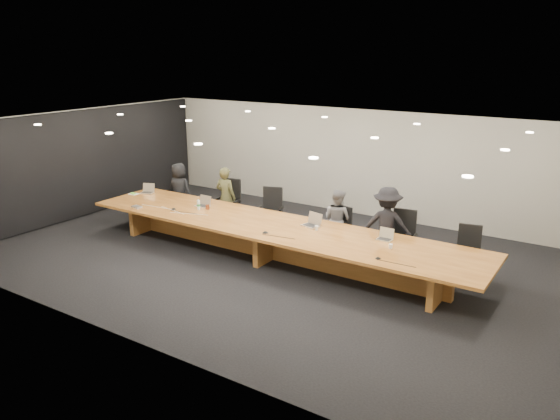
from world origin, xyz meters
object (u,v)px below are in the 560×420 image
Objects in this scene: chair_far_left at (171,195)px; laptop_e at (384,234)px; chair_left at (227,203)px; person_a at (180,190)px; laptop_a at (147,188)px; paper_cup_far at (391,246)px; person_d at (387,225)px; person_b at (226,197)px; mic_left at (174,209)px; chair_mid_right at (338,229)px; water_bottle at (199,205)px; conference_table at (272,235)px; chair_far_right at (468,252)px; laptop_b at (202,201)px; mic_right at (378,258)px; chair_mid_left at (270,211)px; paper_cup_near at (317,228)px; person_c at (337,220)px; chair_right at (401,238)px; laptop_d at (311,220)px; amber_mug at (208,207)px; av_box at (137,207)px; mic_center at (265,232)px.

chair_far_left is 3.71× the size of laptop_e.
person_a is at bearing 173.24° from chair_left.
laptop_a is 6.75m from paper_cup_far.
person_d reaches higher than person_a.
mic_left is at bearing 71.95° from person_b.
paper_cup_far is (6.34, -1.17, 0.07)m from person_a.
chair_left is 1.20× the size of chair_mid_right.
water_bottle is (1.69, -1.18, 0.14)m from person_a.
conference_table is 2.39m from laptop_e.
laptop_b is at bearing 176.97° from chair_far_right.
mic_right is (6.74, -1.00, -0.11)m from laptop_a.
person_b reaches higher than water_bottle.
water_bottle is (-1.09, -1.32, 0.30)m from chair_mid_left.
paper_cup_near is 3.53m from mic_left.
person_c reaches higher than laptop_b.
chair_mid_left is 0.98× the size of chair_right.
chair_far_left is 2.16m from laptop_b.
mic_right is at bearing 91.28° from person_d.
person_c is 1.72m from laptop_e.
chair_right is 3.61× the size of laptop_b.
person_b is at bearing -16.82° from person_d.
chair_right is 1.89m from laptop_d.
person_c is at bearing 166.37° from chair_far_right.
paper_cup_far is at bearing 0.52° from conference_table.
laptop_b is at bearing 177.03° from paper_cup_far.
mic_right is (3.56, -1.91, 0.20)m from chair_mid_left.
person_b reaches higher than laptop_e.
person_d is at bearing -9.15° from chair_left.
person_d is at bearing 175.62° from person_a.
paper_cup_far is (1.66, -0.17, -0.00)m from paper_cup_near.
laptop_d is at bearing 4.58° from amber_mug.
av_box is 1.87× the size of mic_left.
chair_left is 5.51× the size of av_box.
chair_mid_right reaches higher than water_bottle.
chair_far_right is 1.67m from person_d.
chair_mid_left is 2.80m from person_a.
laptop_d is (2.88, -0.81, 0.13)m from person_b.
person_c is at bearing 16.48° from chair_far_left.
paper_cup_far is at bearing -24.78° from laptop_a.
laptop_e is at bearing 126.83° from paper_cup_far.
laptop_b is 2.45m from mic_center.
paper_cup_far is at bearing -145.67° from chair_far_right.
chair_far_right is 12.42× the size of paper_cup_far.
chair_far_left is 6.46m from chair_right.
chair_far_left is at bearing 165.04° from mic_right.
laptop_d is at bearing -177.39° from laptop_e.
av_box is (-1.22, -0.90, -0.11)m from laptop_b.
chair_right is at bearing 26.34° from conference_table.
laptop_d is at bearing -162.22° from chair_right.
chair_mid_right is 2.44m from mic_right.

